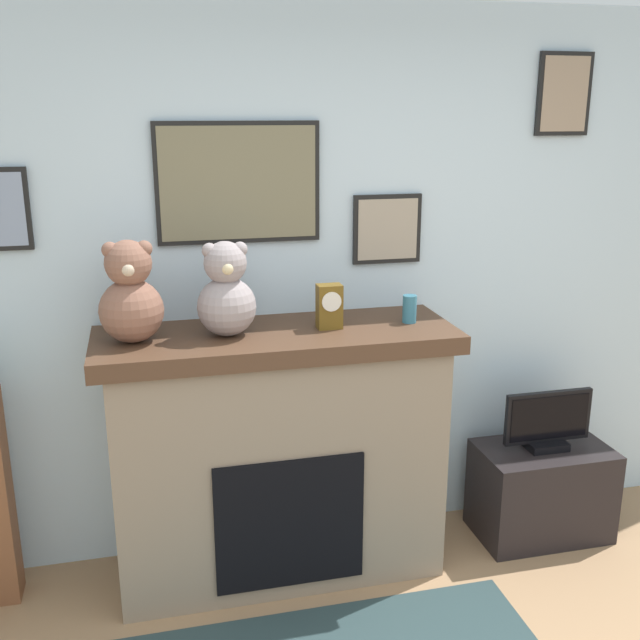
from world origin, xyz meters
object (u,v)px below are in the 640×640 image
teddy_bear_cream (226,294)px  tv_stand (541,491)px  television (547,423)px  candle_jar (410,309)px  fireplace (278,452)px  teddy_bear_brown (131,297)px  mantel_clock (329,306)px

teddy_bear_cream → tv_stand: bearing=-0.5°
television → candle_jar: candle_jar is taller
fireplace → television: 1.36m
candle_jar → television: bearing=-1.2°
fireplace → television: (1.36, -0.03, 0.02)m
television → teddy_bear_cream: size_ratio=1.12×
television → teddy_bear_brown: 2.11m
mantel_clock → teddy_bear_cream: teddy_bear_cream is taller
teddy_bear_brown → mantel_clock: bearing=-0.0°
tv_stand → teddy_bear_brown: (-1.97, 0.01, 1.14)m
candle_jar → fireplace: bearing=178.3°
teddy_bear_brown → candle_jar: bearing=0.0°
television → candle_jar: size_ratio=3.62×
teddy_bear_cream → teddy_bear_brown: bearing=-180.0°
fireplace → tv_stand: bearing=-1.4°
candle_jar → mantel_clock: size_ratio=0.64×
teddy_bear_brown → teddy_bear_cream: teddy_bear_brown is taller
fireplace → mantel_clock: (0.24, -0.02, 0.69)m
television → teddy_bear_cream: (-1.58, 0.02, 0.75)m
mantel_clock → teddy_bear_brown: (-0.85, 0.00, 0.09)m
candle_jar → teddy_bear_cream: bearing=-180.0°
teddy_bear_brown → teddy_bear_cream: size_ratio=1.05×
candle_jar → teddy_bear_brown: (-1.22, -0.00, 0.13)m
candle_jar → teddy_bear_brown: teddy_bear_brown is taller
tv_stand → fireplace: bearing=178.6°
candle_jar → tv_stand: bearing=-1.1°
teddy_bear_cream → fireplace: bearing=4.8°
tv_stand → teddy_bear_cream: teddy_bear_cream is taller
television → teddy_bear_cream: bearing=179.4°
television → mantel_clock: size_ratio=2.32×
candle_jar → teddy_bear_brown: size_ratio=0.29×
television → mantel_clock: mantel_clock is taller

